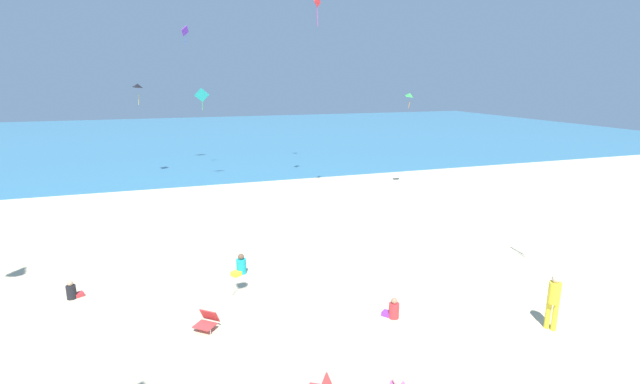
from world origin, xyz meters
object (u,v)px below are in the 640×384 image
object	(u,v)px
kite_red	(317,4)
kite_teal	(202,95)
beach_chair_mid_beach	(207,321)
person_1	(554,298)
kite_purple	(185,31)
person_0	(72,292)
person_2	(393,310)
kite_black	(138,86)
kite_green	(410,95)
person_3	(241,266)

from	to	relation	value
kite_red	kite_teal	xyz separation A→B (m)	(-5.90, 7.78, -5.14)
beach_chair_mid_beach	kite_teal	size ratio (longest dim) A/B	0.55
person_1	kite_purple	size ratio (longest dim) A/B	1.30
person_0	person_1	size ratio (longest dim) A/B	0.38
beach_chair_mid_beach	person_0	world-z (taller)	person_0
person_2	kite_black	size ratio (longest dim) A/B	0.44
kite_green	kite_teal	size ratio (longest dim) A/B	0.66
kite_red	kite_teal	size ratio (longest dim) A/B	1.04
person_2	kite_black	xyz separation A→B (m)	(-7.91, 24.32, 6.54)
person_3	kite_black	xyz separation A→B (m)	(-3.95, 19.48, 6.49)
kite_green	kite_teal	xyz separation A→B (m)	(-12.25, 7.23, -0.12)
beach_chair_mid_beach	person_0	size ratio (longest dim) A/B	1.28
person_0	person_1	world-z (taller)	person_1
kite_red	person_3	bearing A→B (deg)	-123.80
person_1	kite_green	bearing A→B (deg)	47.16
beach_chair_mid_beach	kite_green	world-z (taller)	kite_green
kite_red	kite_green	world-z (taller)	kite_red
person_3	kite_teal	size ratio (longest dim) A/B	0.52
person_1	kite_purple	bearing A→B (deg)	79.70
person_0	kite_green	size ratio (longest dim) A/B	0.65
person_3	kite_black	bearing A→B (deg)	-112.55
person_1	person_2	bearing A→B (deg)	124.94
beach_chair_mid_beach	person_3	xyz separation A→B (m)	(1.58, 3.66, 0.03)
beach_chair_mid_beach	person_0	distance (m)	5.41
kite_black	kite_teal	bearing A→B (deg)	-30.45
kite_black	kite_red	distance (m)	15.10
person_2	kite_purple	xyz separation A→B (m)	(-4.39, 24.56, 10.35)
kite_green	kite_purple	xyz separation A→B (m)	(-12.94, 9.95, 4.33)
beach_chair_mid_beach	kite_red	size ratio (longest dim) A/B	0.53
person_2	person_3	bearing A→B (deg)	1.11
person_0	kite_teal	xyz separation A→B (m)	(6.01, 17.19, 5.90)
kite_green	kite_purple	world-z (taller)	kite_purple
kite_purple	kite_red	bearing A→B (deg)	-57.86
beach_chair_mid_beach	person_1	xyz separation A→B (m)	(9.68, -3.29, 0.74)
kite_black	kite_purple	xyz separation A→B (m)	(3.53, 0.24, 3.81)
person_2	kite_red	bearing A→B (deg)	-47.16
person_3	kite_black	distance (m)	20.91
kite_teal	kite_black	bearing A→B (deg)	149.55
kite_red	kite_purple	world-z (taller)	kite_red
person_0	person_1	distance (m)	15.41
person_0	kite_black	size ratio (longest dim) A/B	0.43
person_2	kite_purple	size ratio (longest dim) A/B	0.50
person_1	kite_red	bearing A→B (deg)	68.77
person_3	kite_purple	distance (m)	22.25
person_0	kite_red	bearing A→B (deg)	13.27
beach_chair_mid_beach	person_2	world-z (taller)	person_2
person_0	kite_black	bearing A→B (deg)	59.74
kite_black	person_0	bearing A→B (deg)	-95.19
person_2	person_3	xyz separation A→B (m)	(-3.97, 4.84, 0.04)
person_2	kite_purple	distance (m)	27.01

